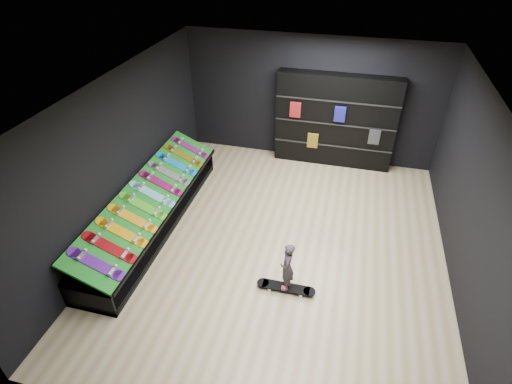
% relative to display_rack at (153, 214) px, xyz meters
% --- Properties ---
extents(floor, '(6.00, 7.00, 0.01)m').
position_rel_display_rack_xyz_m(floor, '(2.55, 0.00, -0.25)').
color(floor, tan).
rests_on(floor, ground).
extents(ceiling, '(6.00, 7.00, 0.01)m').
position_rel_display_rack_xyz_m(ceiling, '(2.55, 0.00, 2.75)').
color(ceiling, white).
rests_on(ceiling, ground).
extents(wall_back, '(6.00, 0.02, 3.00)m').
position_rel_display_rack_xyz_m(wall_back, '(2.55, 3.50, 1.25)').
color(wall_back, black).
rests_on(wall_back, ground).
extents(wall_front, '(6.00, 0.02, 3.00)m').
position_rel_display_rack_xyz_m(wall_front, '(2.55, -3.50, 1.25)').
color(wall_front, black).
rests_on(wall_front, ground).
extents(wall_left, '(0.02, 7.00, 3.00)m').
position_rel_display_rack_xyz_m(wall_left, '(-0.45, 0.00, 1.25)').
color(wall_left, black).
rests_on(wall_left, ground).
extents(wall_right, '(0.02, 7.00, 3.00)m').
position_rel_display_rack_xyz_m(wall_right, '(5.55, 0.00, 1.25)').
color(wall_right, black).
rests_on(wall_right, ground).
extents(display_rack, '(0.90, 4.50, 0.50)m').
position_rel_display_rack_xyz_m(display_rack, '(0.00, 0.00, 0.00)').
color(display_rack, black).
rests_on(display_rack, ground).
extents(turf_ramp, '(0.92, 4.50, 0.46)m').
position_rel_display_rack_xyz_m(turf_ramp, '(0.05, 0.00, 0.46)').
color(turf_ramp, '#106A17').
rests_on(turf_ramp, display_rack).
extents(back_shelving, '(2.79, 0.33, 2.23)m').
position_rel_display_rack_xyz_m(back_shelving, '(3.18, 3.32, 0.86)').
color(back_shelving, black).
rests_on(back_shelving, ground).
extents(floor_skateboard, '(0.98, 0.23, 0.09)m').
position_rel_display_rack_xyz_m(floor_skateboard, '(2.88, -1.06, -0.21)').
color(floor_skateboard, black).
rests_on(floor_skateboard, ground).
extents(child, '(0.16, 0.22, 0.54)m').
position_rel_display_rack_xyz_m(child, '(2.88, -1.06, 0.11)').
color(child, black).
rests_on(child, floor_skateboard).
extents(display_board_0, '(0.93, 0.22, 0.50)m').
position_rel_display_rack_xyz_m(display_board_0, '(0.06, -1.90, 0.49)').
color(display_board_0, purple).
rests_on(display_board_0, turf_ramp).
extents(display_board_1, '(0.93, 0.22, 0.50)m').
position_rel_display_rack_xyz_m(display_board_1, '(0.06, -1.52, 0.49)').
color(display_board_1, red).
rests_on(display_board_1, turf_ramp).
extents(display_board_2, '(0.93, 0.22, 0.50)m').
position_rel_display_rack_xyz_m(display_board_2, '(0.06, -1.14, 0.49)').
color(display_board_2, yellow).
rests_on(display_board_2, turf_ramp).
extents(display_board_3, '(0.93, 0.22, 0.50)m').
position_rel_display_rack_xyz_m(display_board_3, '(0.06, -0.76, 0.49)').
color(display_board_3, orange).
rests_on(display_board_3, turf_ramp).
extents(display_board_4, '(0.93, 0.22, 0.50)m').
position_rel_display_rack_xyz_m(display_board_4, '(0.06, -0.38, 0.49)').
color(display_board_4, green).
rests_on(display_board_4, turf_ramp).
extents(display_board_5, '(0.93, 0.22, 0.50)m').
position_rel_display_rack_xyz_m(display_board_5, '(0.06, 0.00, 0.49)').
color(display_board_5, '#0CB2E5').
rests_on(display_board_5, turf_ramp).
extents(display_board_6, '(0.93, 0.22, 0.50)m').
position_rel_display_rack_xyz_m(display_board_6, '(0.06, 0.38, 0.49)').
color(display_board_6, '#E5198C').
rests_on(display_board_6, turf_ramp).
extents(display_board_7, '(0.93, 0.22, 0.50)m').
position_rel_display_rack_xyz_m(display_board_7, '(0.06, 0.76, 0.49)').
color(display_board_7, black).
rests_on(display_board_7, turf_ramp).
extents(display_board_8, '(0.93, 0.22, 0.50)m').
position_rel_display_rack_xyz_m(display_board_8, '(0.06, 1.14, 0.49)').
color(display_board_8, blue).
rests_on(display_board_8, turf_ramp).
extents(display_board_9, '(0.93, 0.22, 0.50)m').
position_rel_display_rack_xyz_m(display_board_9, '(0.06, 1.52, 0.49)').
color(display_board_9, yellow).
rests_on(display_board_9, turf_ramp).
extents(display_board_10, '(0.93, 0.22, 0.50)m').
position_rel_display_rack_xyz_m(display_board_10, '(0.06, 1.90, 0.49)').
color(display_board_10, '#2626BF').
rests_on(display_board_10, turf_ramp).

